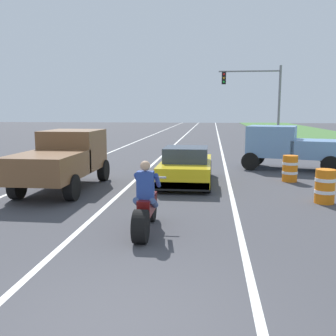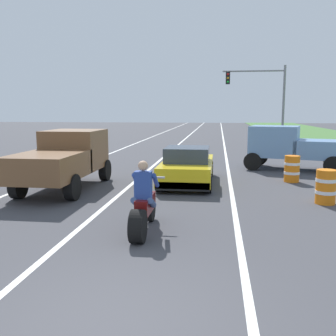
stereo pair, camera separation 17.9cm
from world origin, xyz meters
name	(u,v)px [view 1 (the left image)]	position (x,y,z in m)	size (l,w,h in m)	color
ground_plane	(115,332)	(0.00, 0.00, 0.00)	(160.00, 160.00, 0.00)	#424247
lane_stripe_left_solid	(111,152)	(-5.40, 20.00, 0.00)	(0.14, 120.00, 0.01)	white
lane_stripe_right_solid	(222,153)	(1.80, 20.00, 0.00)	(0.14, 120.00, 0.01)	white
lane_stripe_centre_dashed	(166,152)	(-1.80, 20.00, 0.00)	(0.14, 120.00, 0.01)	white
motorcycle_with_rider	(146,207)	(-0.27, 3.76, 0.59)	(0.70, 2.21, 1.62)	black
sports_car_yellow	(186,167)	(0.21, 9.68, 0.63)	(1.84, 4.30, 1.37)	yellow
pickup_truck_left_lane_brown	(64,157)	(-3.87, 8.17, 1.11)	(2.02, 4.80, 1.98)	brown
pickup_truck_right_shoulder_light_blue	(292,145)	(4.80, 13.61, 1.11)	(5.14, 3.14, 1.98)	#6B93C6
traffic_light_mast_near	(260,93)	(4.69, 25.52, 4.00)	(4.65, 0.34, 6.00)	gray
construction_barrel_nearest	(325,186)	(4.44, 7.11, 0.50)	(0.58, 0.58, 1.00)	orange
construction_barrel_mid	(290,168)	(4.11, 10.52, 0.50)	(0.58, 0.58, 1.00)	orange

